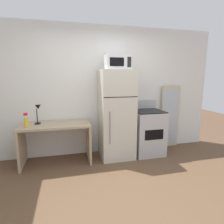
# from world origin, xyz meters

# --- Properties ---
(ground_plane) EXTENTS (12.00, 12.00, 0.00)m
(ground_plane) POSITION_xyz_m (0.00, 0.00, 0.00)
(ground_plane) COLOR brown
(wall_back_white) EXTENTS (5.00, 0.10, 2.60)m
(wall_back_white) POSITION_xyz_m (0.00, 1.70, 1.30)
(wall_back_white) COLOR white
(wall_back_white) RESTS_ON ground
(desk) EXTENTS (1.24, 0.59, 0.75)m
(desk) POSITION_xyz_m (-0.89, 1.33, 0.53)
(desk) COLOR tan
(desk) RESTS_ON ground
(desk_lamp) EXTENTS (0.14, 0.12, 0.35)m
(desk_lamp) POSITION_xyz_m (-1.18, 1.40, 0.99)
(desk_lamp) COLOR black
(desk_lamp) RESTS_ON desk
(spray_bottle) EXTENTS (0.06, 0.06, 0.25)m
(spray_bottle) POSITION_xyz_m (-1.36, 1.22, 0.85)
(spray_bottle) COLOR yellow
(spray_bottle) RESTS_ON desk
(refrigerator) EXTENTS (0.64, 0.62, 1.73)m
(refrigerator) POSITION_xyz_m (0.27, 1.33, 0.86)
(refrigerator) COLOR beige
(refrigerator) RESTS_ON ground
(microwave) EXTENTS (0.46, 0.35, 0.26)m
(microwave) POSITION_xyz_m (0.27, 1.31, 1.86)
(microwave) COLOR silver
(microwave) RESTS_ON refrigerator
(oven_range) EXTENTS (0.60, 0.61, 1.10)m
(oven_range) POSITION_xyz_m (0.95, 1.33, 0.47)
(oven_range) COLOR #B7B7BC
(oven_range) RESTS_ON ground
(leaning_mirror) EXTENTS (0.44, 0.03, 1.40)m
(leaning_mirror) POSITION_xyz_m (1.60, 1.59, 0.70)
(leaning_mirror) COLOR #C6B793
(leaning_mirror) RESTS_ON ground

